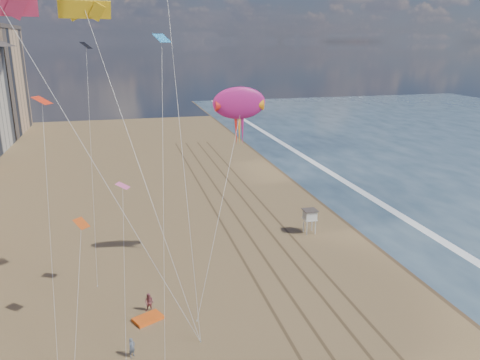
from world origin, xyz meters
name	(u,v)px	position (x,y,z in m)	size (l,w,h in m)	color
wet_sand	(355,206)	(19.00, 40.00, 0.00)	(260.00, 260.00, 0.00)	#42301E
foam	(381,204)	(23.20, 40.00, 0.00)	(260.00, 260.00, 0.00)	white
tracks	(268,246)	(2.55, 30.00, 0.01)	(7.68, 120.00, 0.01)	brown
lifeguard_stand	(310,215)	(8.71, 32.46, 2.35)	(1.69, 1.69, 3.05)	silver
grounded_kite	(148,318)	(-11.98, 18.04, 0.14)	(2.38, 1.52, 0.27)	#FF5C15
show_kite	(239,104)	(-1.87, 26.18, 17.17)	(5.49, 5.27, 20.42)	#AF1A71
kite_flyer_a	(132,347)	(-13.44, 13.42, 0.78)	(0.57, 0.37, 1.56)	slate
kite_flyer_b	(149,303)	(-11.76, 19.34, 0.88)	(0.85, 0.67, 1.76)	#914A51
small_kites	(98,112)	(-14.87, 23.26, 17.25)	(11.57, 14.24, 14.60)	#278DD3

